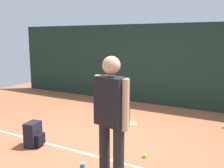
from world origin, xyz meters
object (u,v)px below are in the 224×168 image
object	(u,v)px
backpack	(34,135)
tennis_ball_near_player	(224,127)
tennis_racket	(129,124)
tennis_player	(111,116)
tennis_ball_by_fence	(145,155)

from	to	relation	value
backpack	tennis_ball_near_player	bearing A→B (deg)	-58.75
tennis_racket	tennis_ball_near_player	size ratio (longest dim) A/B	9.47
tennis_racket	tennis_ball_near_player	distance (m)	2.02
tennis_player	tennis_racket	xyz separation A→B (m)	(-0.89, 2.37, -0.95)
tennis_racket	tennis_ball_near_player	bearing A→B (deg)	-5.47
backpack	tennis_ball_near_player	xyz separation A→B (m)	(2.83, 2.67, -0.18)
backpack	tennis_ball_near_player	world-z (taller)	backpack
tennis_player	tennis_ball_by_fence	size ratio (longest dim) A/B	25.76
tennis_racket	tennis_ball_by_fence	size ratio (longest dim) A/B	9.47
tennis_player	tennis_ball_near_player	distance (m)	3.41
backpack	tennis_ball_by_fence	bearing A→B (deg)	-85.78
tennis_ball_near_player	tennis_ball_by_fence	world-z (taller)	same
tennis_ball_by_fence	tennis_ball_near_player	bearing A→B (deg)	66.13
tennis_ball_near_player	backpack	bearing A→B (deg)	-136.67
tennis_player	tennis_ball_near_player	xyz separation A→B (m)	(0.98, 3.13, -0.93)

